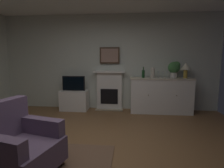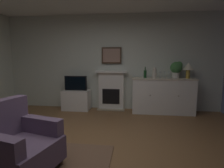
{
  "view_description": "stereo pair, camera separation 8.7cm",
  "coord_description": "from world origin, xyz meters",
  "px_view_note": "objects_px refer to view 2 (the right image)",
  "views": [
    {
      "loc": [
        0.61,
        -2.47,
        1.45
      ],
      "look_at": [
        0.31,
        0.68,
        1.0
      ],
      "focal_mm": 29.13,
      "sensor_mm": 36.0,
      "label": 1
    },
    {
      "loc": [
        0.7,
        -2.46,
        1.45
      ],
      "look_at": [
        0.31,
        0.68,
        1.0
      ],
      "focal_mm": 29.13,
      "sensor_mm": 36.0,
      "label": 2
    }
  ],
  "objects_px": {
    "fireplace_unit": "(111,90)",
    "tv_set": "(76,83)",
    "wine_glass_center": "(165,73)",
    "potted_plant_small": "(177,68)",
    "wine_glass_right": "(169,73)",
    "vase_decorative": "(155,73)",
    "sideboard_cabinet": "(163,96)",
    "tv_cabinet": "(76,100)",
    "framed_picture": "(112,55)",
    "armchair": "(17,144)",
    "wine_bottle": "(145,74)",
    "wine_glass_left": "(160,73)",
    "table_lamp": "(188,67)"
  },
  "relations": [
    {
      "from": "wine_bottle",
      "to": "potted_plant_small",
      "type": "height_order",
      "value": "potted_plant_small"
    },
    {
      "from": "wine_bottle",
      "to": "vase_decorative",
      "type": "distance_m",
      "value": 0.24
    },
    {
      "from": "wine_bottle",
      "to": "tv_cabinet",
      "type": "distance_m",
      "value": 2.04
    },
    {
      "from": "fireplace_unit",
      "to": "vase_decorative",
      "type": "relative_size",
      "value": 3.91
    },
    {
      "from": "sideboard_cabinet",
      "to": "tv_cabinet",
      "type": "relative_size",
      "value": 2.16
    },
    {
      "from": "tv_cabinet",
      "to": "table_lamp",
      "type": "bearing_deg",
      "value": -0.29
    },
    {
      "from": "table_lamp",
      "to": "armchair",
      "type": "xyz_separation_m",
      "value": [
        -2.81,
        -2.85,
        -0.83
      ]
    },
    {
      "from": "fireplace_unit",
      "to": "armchair",
      "type": "xyz_separation_m",
      "value": [
        -0.81,
        -3.03,
        -0.17
      ]
    },
    {
      "from": "framed_picture",
      "to": "potted_plant_small",
      "type": "distance_m",
      "value": 1.76
    },
    {
      "from": "framed_picture",
      "to": "wine_bottle",
      "type": "bearing_deg",
      "value": -15.27
    },
    {
      "from": "vase_decorative",
      "to": "potted_plant_small",
      "type": "distance_m",
      "value": 0.59
    },
    {
      "from": "table_lamp",
      "to": "wine_glass_center",
      "type": "distance_m",
      "value": 0.59
    },
    {
      "from": "sideboard_cabinet",
      "to": "table_lamp",
      "type": "height_order",
      "value": "table_lamp"
    },
    {
      "from": "framed_picture",
      "to": "armchair",
      "type": "xyz_separation_m",
      "value": [
        -0.81,
        -3.07,
        -1.14
      ]
    },
    {
      "from": "fireplace_unit",
      "to": "vase_decorative",
      "type": "bearing_deg",
      "value": -11.12
    },
    {
      "from": "fireplace_unit",
      "to": "wine_glass_right",
      "type": "relative_size",
      "value": 6.67
    },
    {
      "from": "fireplace_unit",
      "to": "tv_set",
      "type": "distance_m",
      "value": 1.01
    },
    {
      "from": "wine_glass_center",
      "to": "tv_set",
      "type": "xyz_separation_m",
      "value": [
        -2.4,
        0.01,
        -0.3
      ]
    },
    {
      "from": "wine_glass_left",
      "to": "wine_glass_center",
      "type": "bearing_deg",
      "value": -26.28
    },
    {
      "from": "framed_picture",
      "to": "tv_set",
      "type": "distance_m",
      "value": 1.26
    },
    {
      "from": "sideboard_cabinet",
      "to": "wine_glass_center",
      "type": "xyz_separation_m",
      "value": [
        0.03,
        -0.02,
        0.59
      ]
    },
    {
      "from": "fireplace_unit",
      "to": "wine_bottle",
      "type": "distance_m",
      "value": 1.06
    },
    {
      "from": "vase_decorative",
      "to": "table_lamp",
      "type": "bearing_deg",
      "value": 3.4
    },
    {
      "from": "fireplace_unit",
      "to": "tv_set",
      "type": "xyz_separation_m",
      "value": [
        -0.98,
        -0.19,
        0.21
      ]
    },
    {
      "from": "table_lamp",
      "to": "wine_bottle",
      "type": "bearing_deg",
      "value": -178.52
    },
    {
      "from": "table_lamp",
      "to": "wine_glass_right",
      "type": "height_order",
      "value": "table_lamp"
    },
    {
      "from": "tv_set",
      "to": "framed_picture",
      "type": "bearing_deg",
      "value": 13.31
    },
    {
      "from": "sideboard_cabinet",
      "to": "wine_bottle",
      "type": "relative_size",
      "value": 5.58
    },
    {
      "from": "sideboard_cabinet",
      "to": "wine_glass_left",
      "type": "height_order",
      "value": "wine_glass_left"
    },
    {
      "from": "wine_glass_right",
      "to": "tv_set",
      "type": "bearing_deg",
      "value": -178.98
    },
    {
      "from": "vase_decorative",
      "to": "tv_set",
      "type": "bearing_deg",
      "value": 178.88
    },
    {
      "from": "tv_cabinet",
      "to": "wine_glass_left",
      "type": "bearing_deg",
      "value": 0.46
    },
    {
      "from": "vase_decorative",
      "to": "tv_set",
      "type": "height_order",
      "value": "vase_decorative"
    },
    {
      "from": "vase_decorative",
      "to": "tv_cabinet",
      "type": "xyz_separation_m",
      "value": [
        -2.13,
        0.06,
        -0.8
      ]
    },
    {
      "from": "wine_glass_right",
      "to": "vase_decorative",
      "type": "xyz_separation_m",
      "value": [
        -0.38,
        -0.09,
        0.02
      ]
    },
    {
      "from": "wine_glass_right",
      "to": "armchair",
      "type": "xyz_separation_m",
      "value": [
        -2.34,
        -2.89,
        -0.68
      ]
    },
    {
      "from": "sideboard_cabinet",
      "to": "vase_decorative",
      "type": "height_order",
      "value": "vase_decorative"
    },
    {
      "from": "fireplace_unit",
      "to": "wine_glass_right",
      "type": "height_order",
      "value": "wine_glass_right"
    },
    {
      "from": "table_lamp",
      "to": "wine_glass_left",
      "type": "relative_size",
      "value": 2.42
    },
    {
      "from": "wine_glass_center",
      "to": "potted_plant_small",
      "type": "bearing_deg",
      "value": 12.6
    },
    {
      "from": "wine_glass_left",
      "to": "armchair",
      "type": "relative_size",
      "value": 0.17
    },
    {
      "from": "wine_glass_right",
      "to": "armchair",
      "type": "bearing_deg",
      "value": -129.07
    },
    {
      "from": "fireplace_unit",
      "to": "tv_cabinet",
      "type": "relative_size",
      "value": 1.47
    },
    {
      "from": "sideboard_cabinet",
      "to": "wine_glass_left",
      "type": "bearing_deg",
      "value": 157.22
    },
    {
      "from": "tv_set",
      "to": "wine_bottle",
      "type": "bearing_deg",
      "value": -0.6
    },
    {
      "from": "wine_glass_right",
      "to": "tv_set",
      "type": "relative_size",
      "value": 0.27
    },
    {
      "from": "wine_bottle",
      "to": "vase_decorative",
      "type": "bearing_deg",
      "value": -5.27
    },
    {
      "from": "wine_glass_center",
      "to": "tv_cabinet",
      "type": "bearing_deg",
      "value": 179.14
    },
    {
      "from": "fireplace_unit",
      "to": "potted_plant_small",
      "type": "xyz_separation_m",
      "value": [
        1.72,
        -0.13,
        0.64
      ]
    },
    {
      "from": "tv_cabinet",
      "to": "wine_glass_center",
      "type": "bearing_deg",
      "value": -0.86
    }
  ]
}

